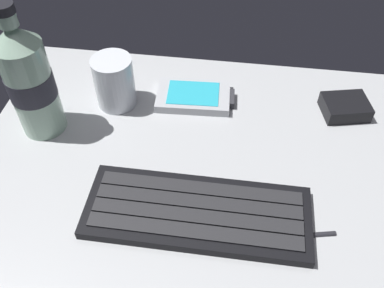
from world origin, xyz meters
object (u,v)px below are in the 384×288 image
water_bottle (30,81)px  keyboard (197,212)px  charger_block (345,107)px  handheld_device (194,96)px  juice_cup (115,84)px  stylus_pen (299,235)px

water_bottle → keyboard: bearing=-27.1°
water_bottle → charger_block: size_ratio=2.97×
handheld_device → juice_cup: juice_cup is taller
handheld_device → juice_cup: 13.10cm
keyboard → juice_cup: juice_cup is taller
handheld_device → charger_block: 24.35cm
keyboard → charger_block: bearing=47.2°
keyboard → stylus_pen: (12.96, -1.28, -0.46)cm
juice_cup → stylus_pen: juice_cup is taller
handheld_device → stylus_pen: 28.82cm
juice_cup → water_bottle: bearing=-144.6°
handheld_device → charger_block: bearing=0.5°
juice_cup → stylus_pen: (28.87, -21.39, -3.56)cm
water_bottle → handheld_device: bearing=22.6°
keyboard → water_bottle: (-25.70, 13.15, 8.20)cm
keyboard → water_bottle: size_ratio=1.39×
water_bottle → charger_block: (46.62, 9.48, -7.81)cm
handheld_device → stylus_pen: handheld_device is taller
handheld_device → water_bottle: 25.52cm
water_bottle → charger_block: bearing=11.5°
keyboard → handheld_device: (-3.42, 22.44, -0.08)cm
water_bottle → stylus_pen: size_ratio=2.19×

